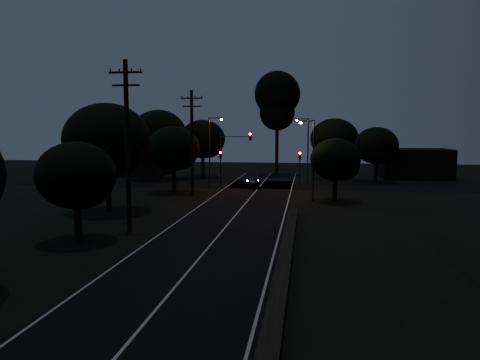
% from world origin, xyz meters
% --- Properties ---
extents(ground, '(160.00, 160.00, 0.00)m').
position_xyz_m(ground, '(0.00, 0.00, 0.00)').
color(ground, black).
extents(road_surface, '(60.00, 70.00, 0.03)m').
position_xyz_m(road_surface, '(0.00, 31.12, 0.01)').
color(road_surface, black).
rests_on(road_surface, ground).
extents(retaining_wall, '(6.93, 26.00, 1.60)m').
position_xyz_m(retaining_wall, '(7.74, 3.00, 0.62)').
color(retaining_wall, black).
rests_on(retaining_wall, ground).
extents(utility_pole_mid, '(2.20, 0.30, 11.00)m').
position_xyz_m(utility_pole_mid, '(-6.00, 15.00, 5.74)').
color(utility_pole_mid, black).
rests_on(utility_pole_mid, ground).
extents(utility_pole_far, '(2.20, 0.30, 10.50)m').
position_xyz_m(utility_pole_far, '(-6.00, 32.00, 5.48)').
color(utility_pole_far, black).
rests_on(utility_pole_far, ground).
extents(tree_left_b, '(4.66, 4.66, 5.92)m').
position_xyz_m(tree_left_b, '(-7.84, 11.91, 3.84)').
color(tree_left_b, black).
rests_on(tree_left_b, ground).
extents(tree_left_c, '(6.92, 6.92, 8.74)m').
position_xyz_m(tree_left_c, '(-10.26, 21.86, 5.65)').
color(tree_left_c, black).
rests_on(tree_left_c, ground).
extents(tree_left_d, '(5.50, 5.50, 6.98)m').
position_xyz_m(tree_left_d, '(-8.31, 33.89, 4.52)').
color(tree_left_d, black).
rests_on(tree_left_d, ground).
extents(tree_far_nw, '(6.29, 6.29, 7.96)m').
position_xyz_m(tree_far_nw, '(-8.78, 49.87, 5.16)').
color(tree_far_nw, black).
rests_on(tree_far_nw, ground).
extents(tree_far_w, '(7.22, 7.22, 9.20)m').
position_xyz_m(tree_far_w, '(-13.74, 45.85, 5.98)').
color(tree_far_w, black).
rests_on(tree_far_w, ground).
extents(tree_far_ne, '(6.41, 6.41, 8.10)m').
position_xyz_m(tree_far_ne, '(9.23, 49.87, 5.24)').
color(tree_far_ne, black).
rests_on(tree_far_ne, ground).
extents(tree_far_e, '(5.47, 5.47, 6.94)m').
position_xyz_m(tree_far_e, '(14.19, 46.89, 4.50)').
color(tree_far_e, black).
rests_on(tree_far_e, ground).
extents(tree_right_a, '(4.60, 4.60, 5.84)m').
position_xyz_m(tree_right_a, '(8.16, 29.91, 3.78)').
color(tree_right_a, black).
rests_on(tree_right_a, ground).
extents(tall_pine, '(6.62, 6.62, 15.04)m').
position_xyz_m(tall_pine, '(1.00, 55.00, 10.84)').
color(tall_pine, black).
rests_on(tall_pine, ground).
extents(building_left, '(10.00, 8.00, 4.40)m').
position_xyz_m(building_left, '(-20.00, 52.00, 2.20)').
color(building_left, black).
rests_on(building_left, ground).
extents(building_right, '(9.00, 7.00, 4.00)m').
position_xyz_m(building_right, '(20.00, 53.00, 2.00)').
color(building_right, black).
rests_on(building_right, ground).
extents(signal_left, '(0.28, 0.35, 4.10)m').
position_xyz_m(signal_left, '(-4.60, 39.99, 2.84)').
color(signal_left, black).
rests_on(signal_left, ground).
extents(signal_right, '(0.28, 0.35, 4.10)m').
position_xyz_m(signal_right, '(4.60, 39.99, 2.84)').
color(signal_right, black).
rests_on(signal_right, ground).
extents(signal_mast, '(3.70, 0.35, 6.25)m').
position_xyz_m(signal_mast, '(-2.91, 39.99, 4.34)').
color(signal_mast, black).
rests_on(signal_mast, ground).
extents(streetlight_a, '(1.66, 0.26, 8.00)m').
position_xyz_m(streetlight_a, '(-5.31, 38.00, 4.64)').
color(streetlight_a, black).
rests_on(streetlight_a, ground).
extents(streetlight_b, '(1.66, 0.26, 8.00)m').
position_xyz_m(streetlight_b, '(5.31, 44.00, 4.64)').
color(streetlight_b, black).
rests_on(streetlight_b, ground).
extents(streetlight_c, '(1.46, 0.26, 7.50)m').
position_xyz_m(streetlight_c, '(5.83, 30.00, 4.35)').
color(streetlight_c, black).
rests_on(streetlight_c, ground).
extents(car, '(1.92, 3.70, 1.20)m').
position_xyz_m(car, '(-0.63, 38.91, 0.60)').
color(car, black).
rests_on(car, ground).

